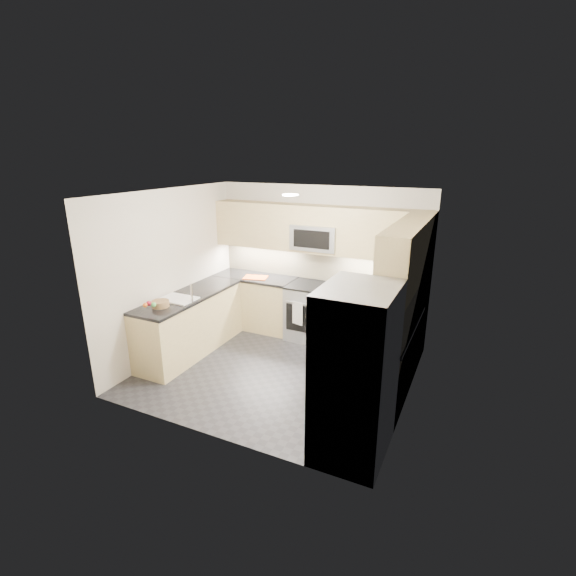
% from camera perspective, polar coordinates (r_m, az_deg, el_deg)
% --- Properties ---
extents(floor, '(3.60, 3.20, 0.00)m').
position_cam_1_polar(floor, '(6.10, -1.43, -11.26)').
color(floor, '#242328').
rests_on(floor, ground).
extents(ceiling, '(3.60, 3.20, 0.02)m').
position_cam_1_polar(ceiling, '(5.35, -1.64, 12.82)').
color(ceiling, beige).
rests_on(ceiling, wall_back).
extents(wall_back, '(3.60, 0.02, 2.50)m').
position_cam_1_polar(wall_back, '(7.01, 4.38, 3.63)').
color(wall_back, beige).
rests_on(wall_back, floor).
extents(wall_front, '(3.60, 0.02, 2.50)m').
position_cam_1_polar(wall_front, '(4.33, -11.17, -5.94)').
color(wall_front, beige).
rests_on(wall_front, floor).
extents(wall_left, '(0.02, 3.20, 2.50)m').
position_cam_1_polar(wall_left, '(6.58, -15.67, 2.05)').
color(wall_left, beige).
rests_on(wall_left, floor).
extents(wall_right, '(0.02, 3.20, 2.50)m').
position_cam_1_polar(wall_right, '(5.09, 16.89, -2.70)').
color(wall_right, beige).
rests_on(wall_right, floor).
extents(base_cab_back_left, '(1.42, 0.60, 0.90)m').
position_cam_1_polar(base_cab_back_left, '(7.43, -4.47, -1.99)').
color(base_cab_back_left, tan).
rests_on(base_cab_back_left, floor).
extents(base_cab_back_right, '(1.42, 0.60, 0.90)m').
position_cam_1_polar(base_cab_back_right, '(6.69, 12.05, -4.67)').
color(base_cab_back_right, tan).
rests_on(base_cab_back_right, floor).
extents(base_cab_right, '(0.60, 1.70, 0.90)m').
position_cam_1_polar(base_cab_right, '(5.59, 13.32, -9.47)').
color(base_cab_right, tan).
rests_on(base_cab_right, floor).
extents(base_cab_peninsula, '(0.60, 2.00, 0.90)m').
position_cam_1_polar(base_cab_peninsula, '(6.65, -13.13, -4.88)').
color(base_cab_peninsula, tan).
rests_on(base_cab_peninsula, floor).
extents(countertop_back_left, '(1.42, 0.63, 0.04)m').
position_cam_1_polar(countertop_back_left, '(7.29, -4.56, 1.49)').
color(countertop_back_left, black).
rests_on(countertop_back_left, base_cab_back_left).
extents(countertop_back_right, '(1.42, 0.63, 0.04)m').
position_cam_1_polar(countertop_back_right, '(6.53, 12.31, -0.86)').
color(countertop_back_right, black).
rests_on(countertop_back_right, base_cab_back_right).
extents(countertop_right, '(0.63, 1.70, 0.04)m').
position_cam_1_polar(countertop_right, '(5.39, 13.68, -5.02)').
color(countertop_right, black).
rests_on(countertop_right, base_cab_right).
extents(countertop_peninsula, '(0.63, 2.00, 0.04)m').
position_cam_1_polar(countertop_peninsula, '(6.49, -13.42, -1.05)').
color(countertop_peninsula, black).
rests_on(countertop_peninsula, base_cab_peninsula).
extents(upper_cab_back, '(3.60, 0.35, 0.75)m').
position_cam_1_polar(upper_cab_back, '(6.73, 3.96, 8.04)').
color(upper_cab_back, tan).
rests_on(upper_cab_back, wall_back).
extents(upper_cab_right, '(0.35, 1.95, 0.75)m').
position_cam_1_polar(upper_cab_right, '(5.22, 16.04, 4.48)').
color(upper_cab_right, tan).
rests_on(upper_cab_right, wall_right).
extents(backsplash_back, '(3.60, 0.01, 0.51)m').
position_cam_1_polar(backsplash_back, '(7.02, 4.36, 3.18)').
color(backsplash_back, tan).
rests_on(backsplash_back, wall_back).
extents(backsplash_right, '(0.01, 2.30, 0.51)m').
position_cam_1_polar(backsplash_right, '(5.53, 17.53, -1.72)').
color(backsplash_right, tan).
rests_on(backsplash_right, wall_right).
extents(gas_range, '(0.76, 0.65, 0.91)m').
position_cam_1_polar(gas_range, '(6.96, 3.26, -3.32)').
color(gas_range, '#9FA2A7').
rests_on(gas_range, floor).
extents(range_cooktop, '(0.76, 0.65, 0.03)m').
position_cam_1_polar(range_cooktop, '(6.81, 3.33, 0.29)').
color(range_cooktop, black).
rests_on(range_cooktop, gas_range).
extents(oven_door_glass, '(0.62, 0.02, 0.45)m').
position_cam_1_polar(oven_door_glass, '(6.68, 2.19, -4.29)').
color(oven_door_glass, black).
rests_on(oven_door_glass, gas_range).
extents(oven_handle, '(0.60, 0.02, 0.02)m').
position_cam_1_polar(oven_handle, '(6.57, 2.15, -2.17)').
color(oven_handle, '#B2B5BA').
rests_on(oven_handle, gas_range).
extents(microwave, '(0.76, 0.40, 0.40)m').
position_cam_1_polar(microwave, '(6.73, 3.85, 6.96)').
color(microwave, '#919498').
rests_on(microwave, upper_cab_back).
extents(microwave_door, '(0.60, 0.01, 0.28)m').
position_cam_1_polar(microwave_door, '(6.54, 3.19, 6.66)').
color(microwave_door, black).
rests_on(microwave_door, microwave).
extents(refrigerator, '(0.70, 0.90, 1.80)m').
position_cam_1_polar(refrigerator, '(4.27, 9.21, -11.44)').
color(refrigerator, '#A4A6AC').
rests_on(refrigerator, floor).
extents(fridge_handle_left, '(0.02, 0.02, 1.20)m').
position_cam_1_polar(fridge_handle_left, '(4.19, 3.59, -11.00)').
color(fridge_handle_left, '#B2B5BA').
rests_on(fridge_handle_left, refrigerator).
extents(fridge_handle_right, '(0.02, 0.02, 1.20)m').
position_cam_1_polar(fridge_handle_right, '(4.49, 5.32, -8.97)').
color(fridge_handle_right, '#B2B5BA').
rests_on(fridge_handle_right, refrigerator).
extents(sink_basin, '(0.52, 0.38, 0.16)m').
position_cam_1_polar(sink_basin, '(6.32, -14.79, -2.05)').
color(sink_basin, white).
rests_on(sink_basin, base_cab_peninsula).
extents(faucet, '(0.03, 0.03, 0.28)m').
position_cam_1_polar(faucet, '(6.10, -13.05, -0.66)').
color(faucet, silver).
rests_on(faucet, countertop_peninsula).
extents(utensil_bowl, '(0.31, 0.31, 0.16)m').
position_cam_1_polar(utensil_bowl, '(6.32, 15.78, -0.83)').
color(utensil_bowl, '#58B34C').
rests_on(utensil_bowl, countertop_back_right).
extents(cutting_board, '(0.46, 0.37, 0.01)m').
position_cam_1_polar(cutting_board, '(7.18, -4.47, 1.45)').
color(cutting_board, '#E44E15').
rests_on(cutting_board, countertop_back_left).
extents(fruit_basket, '(0.28, 0.28, 0.09)m').
position_cam_1_polar(fruit_basket, '(6.06, -17.06, -2.08)').
color(fruit_basket, olive).
rests_on(fruit_basket, countertop_peninsula).
extents(fruit_apple, '(0.07, 0.07, 0.07)m').
position_cam_1_polar(fruit_apple, '(5.91, -18.51, -2.00)').
color(fruit_apple, '#A21228').
rests_on(fruit_apple, fruit_basket).
extents(fruit_pear, '(0.06, 0.06, 0.06)m').
position_cam_1_polar(fruit_pear, '(5.84, -17.89, -2.19)').
color(fruit_pear, '#4CB34F').
rests_on(fruit_pear, fruit_basket).
extents(dish_towel_check, '(0.20, 0.07, 0.38)m').
position_cam_1_polar(dish_towel_check, '(6.65, 1.30, -3.48)').
color(dish_towel_check, silver).
rests_on(dish_towel_check, oven_handle).
extents(fruit_orange, '(0.06, 0.06, 0.06)m').
position_cam_1_polar(fruit_orange, '(5.86, -18.95, -2.23)').
color(fruit_orange, orange).
rests_on(fruit_orange, fruit_basket).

